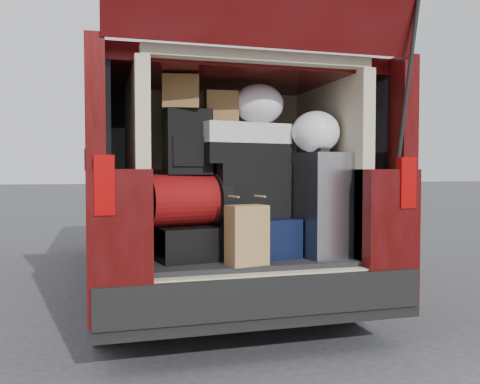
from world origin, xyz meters
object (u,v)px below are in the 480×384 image
(navy_hardshell, at_px, (249,236))
(backpack, at_px, (187,142))
(silver_roller, at_px, (316,204))
(black_soft_case, at_px, (249,190))
(twotone_duffel, at_px, (242,144))
(red_duffel, at_px, (186,200))
(black_hardshell, at_px, (183,241))
(kraft_bag, at_px, (247,235))

(navy_hardshell, height_order, backpack, backpack)
(silver_roller, height_order, black_soft_case, silver_roller)
(black_soft_case, bearing_deg, twotone_duffel, 169.67)
(red_duffel, bearing_deg, navy_hardshell, -8.72)
(navy_hardshell, distance_m, red_duffel, 0.48)
(black_soft_case, bearing_deg, backpack, 173.61)
(black_hardshell, xyz_separation_m, navy_hardshell, (0.43, -0.01, 0.02))
(backpack, bearing_deg, twotone_duffel, -2.08)
(black_hardshell, xyz_separation_m, black_soft_case, (0.43, 0.01, 0.31))
(red_duffel, bearing_deg, kraft_bag, -58.12)
(backpack, bearing_deg, black_hardshell, 167.68)
(black_hardshell, distance_m, navy_hardshell, 0.43)
(kraft_bag, bearing_deg, twotone_duffel, 66.97)
(backpack, bearing_deg, black_soft_case, -2.60)
(backpack, xyz_separation_m, twotone_duffel, (0.35, 0.02, -0.01))
(black_hardshell, relative_size, navy_hardshell, 0.91)
(black_hardshell, xyz_separation_m, kraft_bag, (0.31, -0.35, 0.07))
(black_hardshell, height_order, twotone_duffel, twotone_duffel)
(silver_roller, relative_size, red_duffel, 1.35)
(black_hardshell, xyz_separation_m, silver_roller, (0.84, -0.14, 0.22))
(navy_hardshell, xyz_separation_m, silver_roller, (0.41, -0.13, 0.21))
(black_hardshell, bearing_deg, red_duffel, -70.48)
(black_hardshell, height_order, silver_roller, silver_roller)
(navy_hardshell, height_order, red_duffel, red_duffel)
(silver_roller, distance_m, kraft_bag, 0.58)
(navy_hardshell, xyz_separation_m, backpack, (-0.40, 0.01, 0.60))
(black_soft_case, distance_m, twotone_duffel, 0.30)
(kraft_bag, distance_m, black_soft_case, 0.45)
(navy_hardshell, height_order, twotone_duffel, twotone_duffel)
(red_duffel, bearing_deg, black_soft_case, -5.68)
(black_hardshell, height_order, kraft_bag, kraft_bag)
(navy_hardshell, bearing_deg, red_duffel, 170.94)
(navy_hardshell, relative_size, twotone_duffel, 0.98)
(backpack, height_order, twotone_duffel, backpack)
(silver_roller, xyz_separation_m, red_duffel, (-0.82, 0.11, 0.03))
(kraft_bag, bearing_deg, red_duffel, 121.54)
(navy_hardshell, bearing_deg, black_soft_case, 67.75)
(kraft_bag, bearing_deg, black_soft_case, 59.87)
(twotone_duffel, bearing_deg, black_soft_case, -12.20)
(black_soft_case, height_order, backpack, backpack)
(silver_roller, height_order, twotone_duffel, twotone_duffel)
(navy_hardshell, relative_size, kraft_bag, 1.61)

